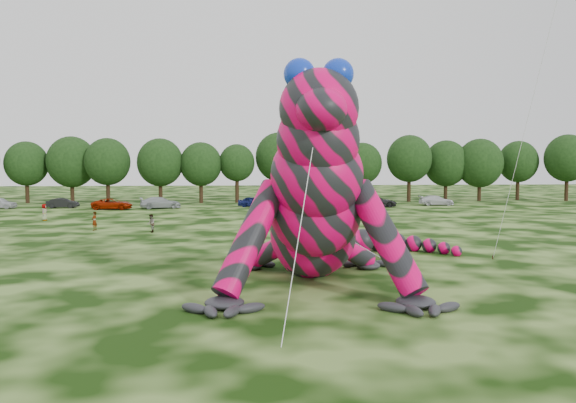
{
  "coord_description": "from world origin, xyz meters",
  "views": [
    {
      "loc": [
        1.82,
        -26.31,
        5.97
      ],
      "look_at": [
        4.13,
        1.82,
        4.0
      ],
      "focal_mm": 35.0,
      "sensor_mm": 36.0,
      "label": 1
    }
  ],
  "objects_px": {
    "car_5": "(311,202)",
    "tree_14": "(446,171)",
    "tree_12": "(362,172)",
    "tree_9": "(237,173)",
    "tree_17": "(567,168)",
    "tree_16": "(518,170)",
    "tree_10": "(279,167)",
    "spectator_5": "(311,225)",
    "tree_7": "(160,171)",
    "car_2": "(112,204)",
    "car_4": "(253,202)",
    "car_7": "(436,200)",
    "spectator_3": "(320,210)",
    "spectator_2": "(372,210)",
    "spectator_4": "(44,212)",
    "tree_4": "(27,172)",
    "spectator_0": "(94,221)",
    "tree_15": "(480,170)",
    "tree_13": "(409,168)",
    "tree_8": "(201,173)",
    "tree_11": "(321,169)",
    "spectator_1": "(151,223)",
    "car_6": "(378,202)",
    "car_1": "(63,203)",
    "tree_6": "(108,171)"
  },
  "relations": [
    {
      "from": "tree_11",
      "to": "spectator_3",
      "type": "relative_size",
      "value": 5.78
    },
    {
      "from": "tree_8",
      "to": "car_1",
      "type": "height_order",
      "value": "tree_8"
    },
    {
      "from": "car_2",
      "to": "tree_16",
      "type": "bearing_deg",
      "value": -75.79
    },
    {
      "from": "tree_8",
      "to": "spectator_1",
      "type": "relative_size",
      "value": 5.68
    },
    {
      "from": "spectator_3",
      "to": "tree_4",
      "type": "bearing_deg",
      "value": 23.8
    },
    {
      "from": "tree_16",
      "to": "tree_17",
      "type": "height_order",
      "value": "tree_17"
    },
    {
      "from": "spectator_4",
      "to": "tree_16",
      "type": "bearing_deg",
      "value": -69.51
    },
    {
      "from": "tree_6",
      "to": "car_4",
      "type": "xyz_separation_m",
      "value": [
        20.84,
        -7.96,
        -4.06
      ]
    },
    {
      "from": "spectator_2",
      "to": "car_1",
      "type": "bearing_deg",
      "value": 160.86
    },
    {
      "from": "tree_9",
      "to": "spectator_1",
      "type": "relative_size",
      "value": 5.51
    },
    {
      "from": "tree_16",
      "to": "car_5",
      "type": "bearing_deg",
      "value": -161.29
    },
    {
      "from": "tree_4",
      "to": "tree_17",
      "type": "bearing_deg",
      "value": -1.44
    },
    {
      "from": "tree_12",
      "to": "car_7",
      "type": "relative_size",
      "value": 1.88
    },
    {
      "from": "tree_8",
      "to": "car_7",
      "type": "relative_size",
      "value": 1.88
    },
    {
      "from": "tree_9",
      "to": "car_7",
      "type": "relative_size",
      "value": 1.82
    },
    {
      "from": "tree_4",
      "to": "spectator_2",
      "type": "xyz_separation_m",
      "value": [
        45.36,
        -26.13,
        -3.61
      ]
    },
    {
      "from": "tree_7",
      "to": "car_5",
      "type": "relative_size",
      "value": 2.27
    },
    {
      "from": "tree_12",
      "to": "tree_14",
      "type": "distance_m",
      "value": 13.49
    },
    {
      "from": "tree_17",
      "to": "car_2",
      "type": "height_order",
      "value": "tree_17"
    },
    {
      "from": "car_2",
      "to": "tree_17",
      "type": "bearing_deg",
      "value": -79.22
    },
    {
      "from": "car_6",
      "to": "spectator_3",
      "type": "height_order",
      "value": "spectator_3"
    },
    {
      "from": "tree_16",
      "to": "spectator_3",
      "type": "height_order",
      "value": "tree_16"
    },
    {
      "from": "car_2",
      "to": "tree_7",
      "type": "bearing_deg",
      "value": -21.37
    },
    {
      "from": "tree_7",
      "to": "spectator_4",
      "type": "bearing_deg",
      "value": -109.33
    },
    {
      "from": "tree_10",
      "to": "tree_15",
      "type": "distance_m",
      "value": 31.09
    },
    {
      "from": "tree_8",
      "to": "tree_17",
      "type": "xyz_separation_m",
      "value": [
        56.17,
        -0.32,
        0.68
      ]
    },
    {
      "from": "tree_4",
      "to": "spectator_0",
      "type": "distance_m",
      "value": 39.63
    },
    {
      "from": "car_5",
      "to": "car_4",
      "type": "bearing_deg",
      "value": 72.03
    },
    {
      "from": "spectator_2",
      "to": "spectator_4",
      "type": "distance_m",
      "value": 34.19
    },
    {
      "from": "car_7",
      "to": "spectator_3",
      "type": "distance_m",
      "value": 24.39
    },
    {
      "from": "spectator_2",
      "to": "spectator_3",
      "type": "height_order",
      "value": "spectator_2"
    },
    {
      "from": "tree_11",
      "to": "car_1",
      "type": "distance_m",
      "value": 36.82
    },
    {
      "from": "tree_9",
      "to": "tree_17",
      "type": "bearing_deg",
      "value": -0.77
    },
    {
      "from": "tree_8",
      "to": "car_7",
      "type": "height_order",
      "value": "tree_8"
    },
    {
      "from": "car_4",
      "to": "spectator_1",
      "type": "relative_size",
      "value": 2.56
    },
    {
      "from": "tree_7",
      "to": "tree_17",
      "type": "height_order",
      "value": "tree_17"
    },
    {
      "from": "tree_7",
      "to": "car_2",
      "type": "height_order",
      "value": "tree_7"
    },
    {
      "from": "car_7",
      "to": "spectator_4",
      "type": "xyz_separation_m",
      "value": [
        -47.2,
        -16.57,
        0.17
      ]
    },
    {
      "from": "car_5",
      "to": "tree_14",
      "type": "bearing_deg",
      "value": -74.2
    },
    {
      "from": "tree_10",
      "to": "tree_11",
      "type": "xyz_separation_m",
      "value": [
        6.39,
        -0.38,
        -0.22
      ]
    },
    {
      "from": "tree_17",
      "to": "spectator_2",
      "type": "bearing_deg",
      "value": -146.39
    },
    {
      "from": "tree_9",
      "to": "car_5",
      "type": "height_order",
      "value": "tree_9"
    },
    {
      "from": "car_7",
      "to": "tree_12",
      "type": "bearing_deg",
      "value": 50.86
    },
    {
      "from": "spectator_2",
      "to": "spectator_1",
      "type": "bearing_deg",
      "value": -149.32
    },
    {
      "from": "tree_14",
      "to": "spectator_5",
      "type": "xyz_separation_m",
      "value": [
        -26.1,
        -40.53,
        -3.76
      ]
    },
    {
      "from": "spectator_4",
      "to": "spectator_0",
      "type": "xyz_separation_m",
      "value": [
        7.34,
        -9.02,
        -0.03
      ]
    },
    {
      "from": "tree_14",
      "to": "spectator_3",
      "type": "relative_size",
      "value": 5.4
    },
    {
      "from": "tree_9",
      "to": "tree_10",
      "type": "relative_size",
      "value": 0.83
    },
    {
      "from": "tree_13",
      "to": "tree_15",
      "type": "height_order",
      "value": "tree_13"
    },
    {
      "from": "tree_10",
      "to": "tree_16",
      "type": "distance_m",
      "value": 38.06
    }
  ]
}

